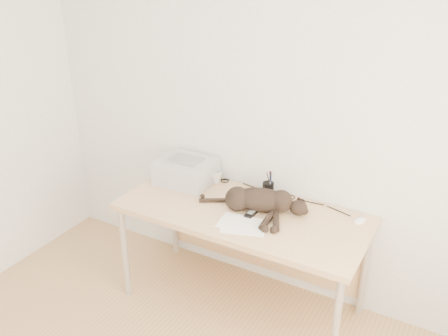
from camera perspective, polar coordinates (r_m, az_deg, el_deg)
The scene contains 11 objects.
wall_back at distance 3.26m, azimuth 5.18°, elevation 6.47°, with size 3.50×3.50×0.00m, color white.
desk at distance 3.33m, azimuth 2.74°, elevation -6.24°, with size 1.60×0.70×0.74m.
printer at distance 3.52m, azimuth -4.37°, elevation -0.33°, with size 0.39×0.34×0.18m.
papers at distance 3.04m, azimuth 2.06°, elevation -6.51°, with size 0.33×0.27×0.01m.
cat at distance 3.16m, azimuth 3.83°, elevation -3.78°, with size 0.71×0.36×0.16m.
mug at distance 3.52m, azimuth -0.98°, elevation -1.00°, with size 0.10×0.10×0.09m, color white.
pen_cup at distance 3.34m, azimuth 5.05°, elevation -2.45°, with size 0.08×0.08×0.19m.
remote_grey at distance 3.33m, azimuth 6.22°, elevation -3.46°, with size 0.05×0.18×0.02m, color gray.
remote_black at distance 3.17m, azimuth 3.38°, elevation -4.96°, with size 0.05×0.17×0.02m, color black.
mouse at distance 3.18m, azimuth 15.29°, elevation -5.68°, with size 0.06×0.10×0.03m, color white.
cable_tangle at distance 3.43m, azimuth 4.47°, elevation -2.56°, with size 1.36×0.07×0.01m, color black, non-canonical shape.
Camera 1 is at (1.26, -1.07, 2.33)m, focal length 40.00 mm.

